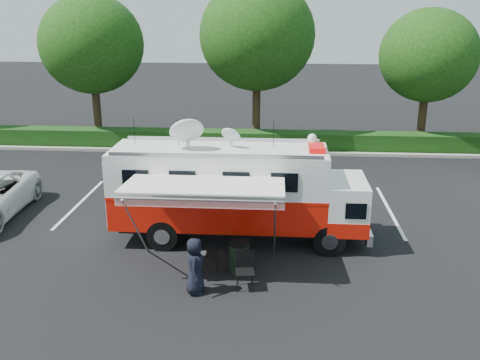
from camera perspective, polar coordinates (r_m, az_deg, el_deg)
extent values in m
plane|color=black|center=(17.83, -0.12, -6.32)|extent=(120.00, 120.00, 0.00)
cube|color=#9E998E|center=(28.30, 9.67, 2.79)|extent=(60.00, 0.35, 0.15)
cube|color=black|center=(29.07, 9.56, 4.05)|extent=(60.00, 1.20, 1.00)
cylinder|color=black|center=(31.38, -15.05, 7.87)|extent=(0.44, 0.44, 4.40)
ellipsoid|color=#14380F|center=(31.01, -15.55, 13.80)|extent=(5.63, 5.63, 5.35)
cylinder|color=black|center=(29.66, 1.77, 8.31)|extent=(0.44, 0.44, 4.80)
ellipsoid|color=#14380F|center=(29.28, 1.83, 15.18)|extent=(6.14, 6.14, 5.84)
cylinder|color=black|center=(30.71, 18.91, 6.94)|extent=(0.44, 0.44, 4.00)
ellipsoid|color=#14380F|center=(30.34, 19.48, 12.42)|extent=(5.12, 5.12, 4.86)
cube|color=silver|center=(21.96, -16.69, -2.35)|extent=(0.12, 5.50, 0.01)
cube|color=silver|center=(20.63, -0.88, -2.87)|extent=(0.12, 5.50, 0.01)
cube|color=silver|center=(21.00, 15.68, -3.18)|extent=(0.12, 5.50, 0.01)
cube|color=black|center=(17.63, -0.12, -4.85)|extent=(7.72, 1.26, 0.27)
cylinder|color=black|center=(16.77, 9.52, -6.36)|extent=(0.99, 0.29, 0.99)
cylinder|color=black|center=(18.58, 9.00, -3.87)|extent=(0.99, 0.29, 0.99)
cylinder|color=black|center=(17.06, -8.25, -5.86)|extent=(0.99, 0.29, 0.99)
cylinder|color=black|center=(18.84, -7.00, -3.47)|extent=(0.99, 0.29, 0.99)
cube|color=silver|center=(17.81, 13.15, -4.96)|extent=(0.18, 2.24, 0.36)
cube|color=white|center=(17.40, 11.16, -2.35)|extent=(1.26, 2.24, 1.53)
cube|color=red|center=(17.59, 11.05, -3.99)|extent=(1.27, 2.26, 0.49)
cube|color=black|center=(17.40, 13.12, -1.54)|extent=(0.11, 1.94, 0.63)
cube|color=red|center=(17.44, -2.18, -2.75)|extent=(6.82, 2.24, 1.08)
cube|color=red|center=(17.26, -2.20, -1.08)|extent=(6.84, 2.26, 0.09)
cube|color=white|center=(17.05, -2.23, 1.06)|extent=(6.82, 2.24, 1.26)
cube|color=silver|center=(16.87, -2.25, 3.22)|extent=(6.82, 2.24, 0.07)
cube|color=#CC0505|center=(16.79, 8.17, 3.42)|extent=(0.49, 0.85, 0.14)
sphere|color=white|center=(17.63, 7.70, 4.43)|extent=(0.31, 0.31, 0.31)
ellipsoid|color=silver|center=(16.73, -5.71, 5.27)|extent=(1.08, 1.08, 0.32)
ellipsoid|color=silver|center=(16.90, -0.99, 4.86)|extent=(0.63, 0.63, 0.18)
cylinder|color=black|center=(17.63, -11.20, 5.06)|extent=(0.02, 0.02, 0.90)
cylinder|color=black|center=(17.31, -6.59, 5.05)|extent=(0.02, 0.02, 0.90)
cylinder|color=black|center=(17.01, 3.60, 4.91)|extent=(0.02, 0.02, 0.90)
cube|color=white|center=(14.93, -3.84, -0.52)|extent=(4.49, 2.15, 0.19)
cube|color=red|center=(13.99, -4.42, -2.51)|extent=(4.49, 0.04, 0.25)
cylinder|color=#B2B2B7|center=(13.94, -4.44, -2.12)|extent=(4.49, 0.07, 0.07)
cylinder|color=#B2B2B7|center=(15.71, -11.03, -5.03)|extent=(0.05, 2.34, 2.59)
cylinder|color=#B2B2B7|center=(15.19, 3.72, -5.54)|extent=(0.05, 2.34, 2.59)
imported|color=black|center=(14.76, -4.74, -11.84)|extent=(0.54, 0.79, 1.57)
cube|color=black|center=(15.17, -3.90, -7.94)|extent=(0.96, 0.76, 0.04)
cylinder|color=black|center=(15.18, -5.33, -9.45)|extent=(0.02, 0.02, 0.71)
cylinder|color=black|center=(15.57, -5.07, -8.70)|extent=(0.02, 0.02, 0.71)
cylinder|color=black|center=(15.09, -2.64, -9.57)|extent=(0.02, 0.02, 0.71)
cylinder|color=black|center=(15.48, -2.45, -8.81)|extent=(0.02, 0.02, 0.71)
cube|color=silver|center=(15.21, -4.07, -7.77)|extent=(0.22, 0.30, 0.01)
cube|color=black|center=(14.65, 0.52, -9.79)|extent=(0.56, 0.56, 0.04)
cube|color=black|center=(14.75, 0.58, -8.39)|extent=(0.50, 0.11, 0.55)
cylinder|color=black|center=(14.61, -0.33, -11.00)|extent=(0.02, 0.02, 0.50)
cylinder|color=black|center=(14.96, -0.21, -10.26)|extent=(0.02, 0.02, 0.50)
cylinder|color=black|center=(14.58, 1.26, -11.05)|extent=(0.02, 0.02, 0.50)
cylinder|color=black|center=(14.93, 1.34, -10.31)|extent=(0.02, 0.02, 0.50)
cylinder|color=black|center=(15.56, -0.07, -8.30)|extent=(0.57, 0.57, 0.87)
cylinder|color=black|center=(15.37, -0.07, -6.77)|extent=(0.61, 0.61, 0.04)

